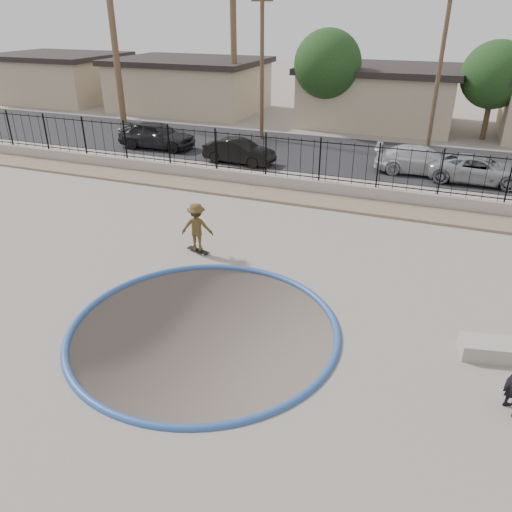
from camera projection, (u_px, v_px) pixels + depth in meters
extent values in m
cube|color=slate|center=(326.00, 204.00, 24.21)|extent=(120.00, 120.00, 2.20)
torus|color=#2A4C8B|center=(204.00, 329.00, 12.88)|extent=(7.04, 7.04, 0.20)
cube|color=#8D755C|center=(311.00, 200.00, 21.36)|extent=(42.00, 1.60, 0.11)
cube|color=gray|center=(318.00, 187.00, 22.17)|extent=(42.00, 0.45, 0.60)
cube|color=black|center=(319.00, 178.00, 21.98)|extent=(40.00, 0.04, 0.03)
cube|color=black|center=(321.00, 142.00, 21.27)|extent=(40.00, 0.04, 0.04)
cube|color=black|center=(349.00, 156.00, 27.88)|extent=(90.00, 8.00, 0.04)
cube|color=tan|center=(60.00, 79.00, 44.14)|extent=(10.00, 8.00, 3.50)
cube|color=black|center=(56.00, 56.00, 43.27)|extent=(10.60, 8.60, 0.40)
cube|color=tan|center=(190.00, 87.00, 39.90)|extent=(11.00, 8.00, 3.50)
cube|color=black|center=(188.00, 61.00, 39.03)|extent=(11.60, 8.60, 0.40)
cube|color=tan|center=(379.00, 98.00, 35.02)|extent=(10.00, 8.00, 3.50)
cube|color=black|center=(382.00, 69.00, 34.15)|extent=(10.60, 8.60, 0.40)
cylinder|color=brown|center=(114.00, 40.00, 33.46)|extent=(0.44, 0.44, 11.00)
cylinder|color=brown|center=(234.00, 54.00, 34.97)|extent=(0.44, 0.44, 9.00)
cylinder|color=#473323|center=(262.00, 63.00, 29.50)|extent=(0.24, 0.24, 9.00)
cube|color=#473323|center=(262.00, 1.00, 28.02)|extent=(1.30, 0.10, 0.10)
cylinder|color=#473323|center=(440.00, 65.00, 26.13)|extent=(0.24, 0.24, 9.50)
cylinder|color=#473323|center=(325.00, 107.00, 33.19)|extent=(0.34, 0.34, 3.00)
sphere|color=#143311|center=(328.00, 64.00, 31.99)|extent=(4.32, 4.32, 4.32)
cylinder|color=#473323|center=(487.00, 117.00, 30.83)|extent=(0.34, 0.34, 2.75)
sphere|color=#143311|center=(495.00, 75.00, 29.72)|extent=(3.96, 3.96, 3.96)
imported|color=brown|center=(197.00, 230.00, 16.57)|extent=(1.18, 0.87, 1.64)
cube|color=black|center=(198.00, 250.00, 16.91)|extent=(0.91, 0.45, 0.02)
cylinder|color=silver|center=(190.00, 250.00, 17.03)|extent=(0.06, 0.05, 0.06)
cylinder|color=silver|center=(194.00, 248.00, 17.15)|extent=(0.06, 0.05, 0.06)
cylinder|color=silver|center=(203.00, 254.00, 16.71)|extent=(0.06, 0.05, 0.06)
cylinder|color=silver|center=(206.00, 253.00, 16.83)|extent=(0.06, 0.05, 0.06)
cube|color=gray|center=(495.00, 349.00, 11.78)|extent=(1.71, 1.01, 0.40)
imported|color=black|center=(157.00, 135.00, 29.01)|extent=(4.53, 1.94, 1.52)
imported|color=black|center=(239.00, 151.00, 26.26)|extent=(3.88, 1.60, 1.25)
imported|color=silver|center=(421.00, 160.00, 24.62)|extent=(4.62, 2.13, 1.31)
imported|color=#9DA1A6|center=(479.00, 169.00, 23.30)|extent=(4.54, 2.16, 1.25)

